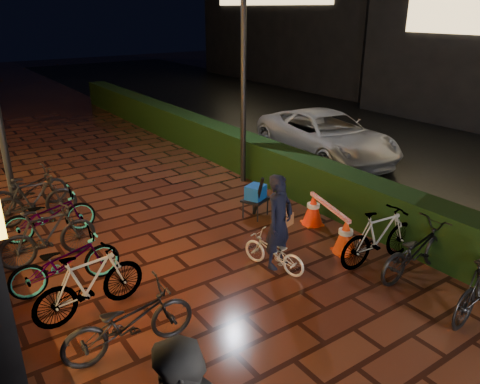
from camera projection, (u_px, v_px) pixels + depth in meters
ground at (298, 322)px, 6.75m from camera, size 80.00×80.00×0.00m
asphalt_road at (403, 146)px, 15.34m from camera, size 11.00×60.00×0.01m
hedge at (207, 137)px, 14.42m from camera, size 0.70×20.00×1.00m
van at (326, 135)px, 13.89m from camera, size 2.88×5.17×1.37m
lamp_post_hedge at (243, 69)px, 11.21m from camera, size 0.49×0.22×5.18m
cyclist at (277, 236)px, 7.87m from camera, size 0.76×1.29×1.75m
traffic_barrier at (328, 221)px, 9.13m from camera, size 0.82×1.70×0.69m
cart_assembly at (256, 194)px, 9.96m from camera, size 0.68×0.74×1.03m
parked_bikes_storefront at (58, 236)px, 8.24m from camera, size 2.03×6.51×1.02m
parked_bikes_hedge at (422, 255)px, 7.58m from camera, size 1.94×2.52×1.02m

